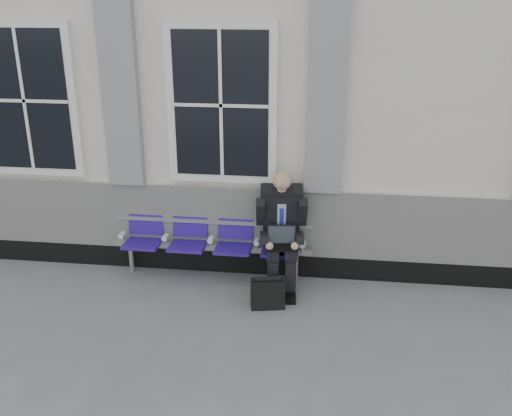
# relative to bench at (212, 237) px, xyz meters

# --- Properties ---
(ground) EXTENTS (70.00, 70.00, 0.00)m
(ground) POSITION_rel_bench_xyz_m (-0.21, -1.32, -0.55)
(ground) COLOR slate
(ground) RESTS_ON ground
(station_building) EXTENTS (14.40, 4.40, 4.49)m
(station_building) POSITION_rel_bench_xyz_m (-0.22, 2.15, 1.67)
(station_building) COLOR silver
(station_building) RESTS_ON ground
(bench) EXTENTS (2.60, 0.47, 0.91)m
(bench) POSITION_rel_bench_xyz_m (0.00, 0.00, 0.00)
(bench) COLOR #9EA0A3
(bench) RESTS_ON ground
(businessman) EXTENTS (0.66, 0.88, 1.52)m
(businessman) POSITION_rel_bench_xyz_m (0.91, -0.14, 0.26)
(businessman) COLOR black
(businessman) RESTS_ON ground
(briefcase) EXTENTS (0.42, 0.24, 0.41)m
(briefcase) POSITION_rel_bench_xyz_m (0.81, -0.73, -0.36)
(briefcase) COLOR black
(briefcase) RESTS_ON ground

